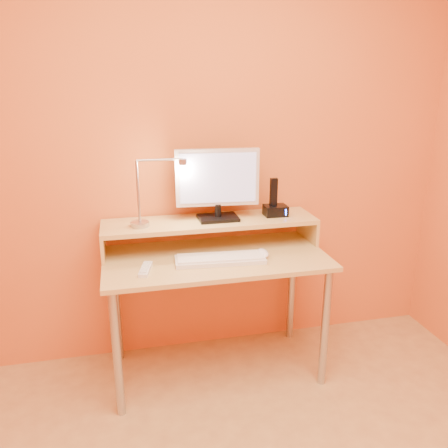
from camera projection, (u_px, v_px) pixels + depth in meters
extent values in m
cube|color=#CE6429|center=(204.00, 150.00, 2.59)|extent=(3.00, 0.04, 2.50)
cylinder|color=#A9AAB1|center=(117.00, 355.00, 2.22)|extent=(0.04, 0.04, 0.69)
cylinder|color=#A9AAB1|center=(325.00, 328.00, 2.45)|extent=(0.04, 0.04, 0.69)
cylinder|color=#A9AAB1|center=(117.00, 307.00, 2.68)|extent=(0.04, 0.04, 0.69)
cylinder|color=#A9AAB1|center=(292.00, 289.00, 2.92)|extent=(0.04, 0.04, 0.69)
cube|color=tan|center=(216.00, 258.00, 2.46)|extent=(1.20, 0.60, 0.02)
cube|color=tan|center=(103.00, 243.00, 2.44)|extent=(0.02, 0.30, 0.14)
cube|color=tan|center=(307.00, 228.00, 2.70)|extent=(0.02, 0.30, 0.14)
cube|color=tan|center=(210.00, 222.00, 2.55)|extent=(1.20, 0.30, 0.02)
cube|color=black|center=(218.00, 218.00, 2.55)|extent=(0.22, 0.16, 0.02)
cylinder|color=black|center=(218.00, 210.00, 2.54)|extent=(0.04, 0.04, 0.07)
cube|color=silver|center=(217.00, 177.00, 2.49)|extent=(0.46, 0.08, 0.31)
cube|color=black|center=(217.00, 177.00, 2.51)|extent=(0.42, 0.05, 0.27)
cube|color=#B0B5EE|center=(218.00, 178.00, 2.47)|extent=(0.42, 0.04, 0.27)
cylinder|color=#A9AAB1|center=(140.00, 224.00, 2.43)|extent=(0.10, 0.10, 0.02)
cylinder|color=#A9AAB1|center=(138.00, 192.00, 2.37)|extent=(0.01, 0.01, 0.33)
cylinder|color=#A9AAB1|center=(160.00, 160.00, 2.35)|extent=(0.24, 0.01, 0.01)
cylinder|color=#A9AAB1|center=(183.00, 162.00, 2.38)|extent=(0.04, 0.04, 0.03)
cylinder|color=#FFEAC6|center=(183.00, 165.00, 2.38)|extent=(0.03, 0.03, 0.00)
cube|color=black|center=(275.00, 210.00, 2.62)|extent=(0.13, 0.10, 0.06)
cube|color=black|center=(274.00, 192.00, 2.58)|extent=(0.04, 0.03, 0.16)
cube|color=blue|center=(286.00, 212.00, 2.58)|extent=(0.01, 0.00, 0.04)
cube|color=silver|center=(220.00, 260.00, 2.37)|extent=(0.48, 0.19, 0.02)
ellipsoid|color=white|center=(262.00, 253.00, 2.44)|extent=(0.07, 0.12, 0.04)
cube|color=silver|center=(146.00, 269.00, 2.26)|extent=(0.08, 0.17, 0.02)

